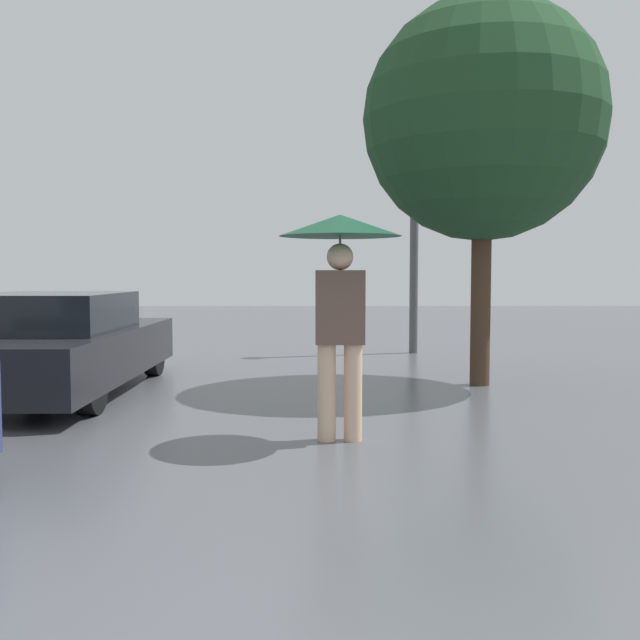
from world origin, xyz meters
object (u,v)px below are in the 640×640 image
object	(u,v)px
street_lamp	(415,180)
pedestrian	(340,265)
tree	(483,121)
parked_car_farthest	(57,345)

from	to	relation	value
street_lamp	pedestrian	bearing A→B (deg)	-103.01
pedestrian	street_lamp	distance (m)	7.09
tree	pedestrian	bearing A→B (deg)	-122.01
pedestrian	parked_car_farthest	bearing A→B (deg)	142.99
pedestrian	parked_car_farthest	xyz separation A→B (m)	(-3.29, 2.48, -0.92)
pedestrian	tree	bearing A→B (deg)	57.99
tree	street_lamp	distance (m)	3.72
parked_car_farthest	tree	distance (m)	5.89
tree	street_lamp	world-z (taller)	street_lamp
parked_car_farthest	street_lamp	bearing A→B (deg)	41.26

